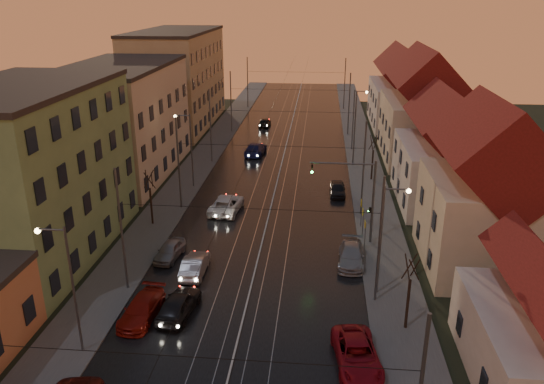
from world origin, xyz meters
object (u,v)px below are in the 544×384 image
(driving_car_2, at_px, (227,204))
(parked_left_3, at_px, (170,250))
(street_lamp_2, at_px, (188,143))
(street_lamp_1, at_px, (386,230))
(parked_right_1, at_px, (351,255))
(parked_left_2, at_px, (142,309))
(driving_car_3, at_px, (255,149))
(street_lamp_0, at_px, (67,278))
(traffic_light_mast, at_px, (361,191))
(parked_right_2, at_px, (338,189))
(street_lamp_3, at_px, (356,114))
(driving_car_0, at_px, (179,304))
(driving_car_1, at_px, (195,265))
(parked_right_0, at_px, (357,354))
(driving_car_4, at_px, (265,122))

(driving_car_2, height_order, parked_left_3, driving_car_2)
(street_lamp_2, bearing_deg, street_lamp_1, -47.68)
(parked_right_1, bearing_deg, parked_left_2, -143.77)
(driving_car_3, bearing_deg, street_lamp_0, 86.84)
(parked_left_2, bearing_deg, driving_car_2, 86.98)
(street_lamp_0, relative_size, parked_left_3, 2.06)
(traffic_light_mast, xyz_separation_m, parked_right_2, (-1.46, 11.04, -3.94))
(street_lamp_1, distance_m, street_lamp_3, 36.00)
(street_lamp_0, distance_m, street_lamp_2, 28.00)
(driving_car_0, relative_size, parked_right_2, 1.18)
(parked_left_2, height_order, parked_right_2, parked_left_2)
(parked_right_1, relative_size, parked_right_2, 1.23)
(driving_car_1, height_order, parked_left_3, driving_car_1)
(parked_left_3, bearing_deg, traffic_light_mast, 22.26)
(street_lamp_2, bearing_deg, driving_car_0, -78.32)
(driving_car_1, height_order, parked_right_2, driving_car_1)
(street_lamp_1, relative_size, street_lamp_3, 1.00)
(parked_left_2, relative_size, parked_right_2, 1.21)
(driving_car_3, distance_m, parked_right_2, 17.04)
(street_lamp_3, distance_m, parked_right_2, 17.67)
(street_lamp_0, bearing_deg, parked_right_0, 1.20)
(parked_right_0, bearing_deg, parked_left_2, 158.92)
(street_lamp_1, distance_m, driving_car_4, 49.89)
(driving_car_2, xyz_separation_m, driving_car_4, (0.02, 34.30, -0.07))
(street_lamp_2, xyz_separation_m, parked_left_3, (2.19, -16.10, -4.22))
(driving_car_1, xyz_separation_m, parked_right_0, (11.36, -9.34, -0.01))
(traffic_light_mast, relative_size, parked_right_2, 1.85)
(street_lamp_1, relative_size, parked_left_3, 2.06)
(street_lamp_2, relative_size, parked_right_0, 1.56)
(street_lamp_2, xyz_separation_m, driving_car_3, (5.46, 12.70, -4.09))
(traffic_light_mast, distance_m, driving_car_4, 41.90)
(street_lamp_3, distance_m, driving_car_2, 26.29)
(street_lamp_3, height_order, parked_right_2, street_lamp_3)
(street_lamp_0, height_order, street_lamp_3, same)
(traffic_light_mast, height_order, driving_car_2, traffic_light_mast)
(street_lamp_1, relative_size, driving_car_2, 1.47)
(street_lamp_0, distance_m, parked_right_0, 16.62)
(parked_left_3, xyz_separation_m, parked_right_1, (14.16, 0.42, 0.03))
(driving_car_2, distance_m, parked_left_3, 10.14)
(parked_right_0, bearing_deg, driving_car_0, 153.40)
(driving_car_1, bearing_deg, parked_right_2, -122.45)
(street_lamp_3, distance_m, parked_right_1, 32.01)
(parked_right_0, bearing_deg, street_lamp_0, 174.04)
(street_lamp_2, distance_m, parked_left_2, 24.84)
(driving_car_0, height_order, driving_car_2, driving_car_0)
(street_lamp_2, bearing_deg, parked_right_1, -43.80)
(traffic_light_mast, height_order, parked_left_2, traffic_light_mast)
(traffic_light_mast, bearing_deg, parked_right_2, 97.53)
(traffic_light_mast, relative_size, driving_car_0, 1.56)
(street_lamp_1, xyz_separation_m, parked_left_3, (-16.02, 3.90, -4.22))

